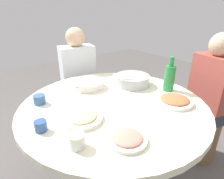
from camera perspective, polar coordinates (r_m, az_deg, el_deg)
The scene contains 14 objects.
round_dining_table at distance 1.30m, azimuth 0.49°, elevation -8.43°, with size 1.23×1.23×0.77m.
rice_bowl at distance 1.51m, azimuth 6.33°, elevation 2.99°, with size 0.28×0.28×0.09m.
soup_bowl at distance 1.47m, azimuth -7.38°, elevation 1.65°, with size 0.24×0.25×0.06m.
dish_tofu_braise at distance 1.29m, azimuth 18.82°, elevation -3.19°, with size 0.24×0.24×0.05m.
dish_shrimp at distance 0.90m, azimuth 4.72°, elevation -14.88°, with size 0.19×0.19×0.04m.
dish_noodles at distance 1.06m, azimuth -9.25°, elevation -8.62°, with size 0.23×0.23×0.04m.
green_bottle at distance 1.44m, azimuth 17.41°, elevation 3.60°, with size 0.08×0.08×0.26m.
tea_cup_near at distance 1.30m, azimuth -21.58°, elevation -2.88°, with size 0.08×0.08×0.06m, color #385D97.
tea_cup_far at distance 1.02m, azimuth -21.26°, elevation -10.49°, with size 0.06×0.06×0.06m, color #2F4F8C.
tea_cup_side at distance 0.87m, azimuth -10.82°, elevation -15.40°, with size 0.07×0.07×0.07m, color silver.
stool_for_diner_left at distance 2.20m, azimuth -9.50°, elevation -7.65°, with size 0.37×0.37×0.43m, color brown.
diner_left at distance 1.98m, azimuth -10.54°, elevation 5.63°, with size 0.40×0.38×0.76m.
stool_for_diner_right at distance 2.03m, azimuth 25.66°, elevation -12.99°, with size 0.31×0.31×0.43m, color brown.
diner_right at distance 1.78m, azimuth 28.65°, elevation 0.98°, with size 0.40×0.42×0.76m.
Camera 1 is at (-0.85, 0.69, 1.35)m, focal length 29.45 mm.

